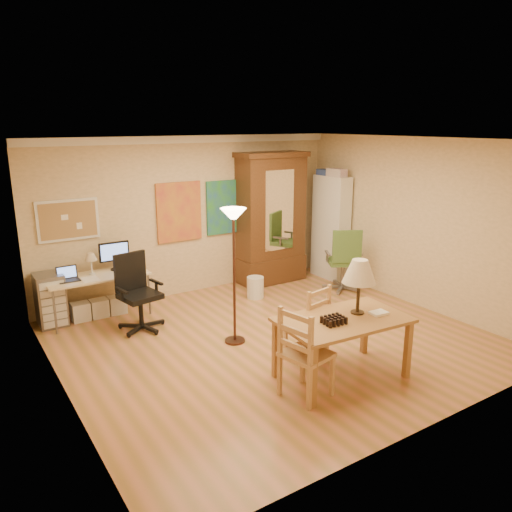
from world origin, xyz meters
TOP-DOWN VIEW (x-y plane):
  - floor at (0.00, 0.00)m, footprint 5.50×5.50m
  - crown_molding at (0.00, 2.46)m, footprint 5.50×0.08m
  - corkboard at (-2.05, 2.47)m, footprint 0.90×0.04m
  - art_panel_left at (-0.25, 2.47)m, footprint 0.80×0.04m
  - art_panel_right at (0.65, 2.47)m, footprint 0.75×0.04m
  - dining_table at (0.16, -1.27)m, footprint 1.54×0.99m
  - ladder_chair_back at (0.06, -0.67)m, footprint 0.52×0.51m
  - ladder_chair_left at (-0.58, -1.38)m, footprint 0.55×0.57m
  - torchiere_lamp at (-0.49, 0.25)m, footprint 0.34×0.34m
  - computer_desk at (-1.76, 2.15)m, footprint 1.49×0.65m
  - office_chair_black at (-1.42, 1.38)m, footprint 0.68×0.68m
  - office_chair_green at (2.23, 1.06)m, footprint 0.71×0.71m
  - drawer_cart at (-2.46, 2.23)m, footprint 0.39×0.47m
  - armoire at (1.47, 2.24)m, footprint 1.31×0.62m
  - bookshelf at (2.55, 1.80)m, footprint 0.29×0.78m
  - wastebin at (0.71, 1.59)m, footprint 0.29×0.29m

SIDE VIEW (x-z plane):
  - floor at x=0.00m, z-range 0.00..0.00m
  - wastebin at x=0.71m, z-range 0.00..0.37m
  - office_chair_black at x=-1.42m, z-range -0.26..0.85m
  - office_chair_green at x=2.23m, z-range -0.26..0.87m
  - drawer_cart at x=-2.46m, z-range 0.00..0.78m
  - computer_desk at x=-1.76m, z-range -0.15..0.98m
  - ladder_chair_back at x=0.06m, z-range -0.03..0.94m
  - ladder_chair_left at x=-0.58m, z-range -0.03..1.01m
  - dining_table at x=0.16m, z-range 0.19..1.58m
  - bookshelf at x=2.55m, z-range 0.00..1.95m
  - armoire at x=1.47m, z-range -0.16..2.25m
  - art_panel_left at x=-0.25m, z-range 0.95..1.95m
  - art_panel_right at x=0.65m, z-range 0.98..1.92m
  - torchiere_lamp at x=-0.49m, z-range 0.56..2.41m
  - corkboard at x=-2.05m, z-range 1.19..1.81m
  - crown_molding at x=0.00m, z-range 2.58..2.70m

